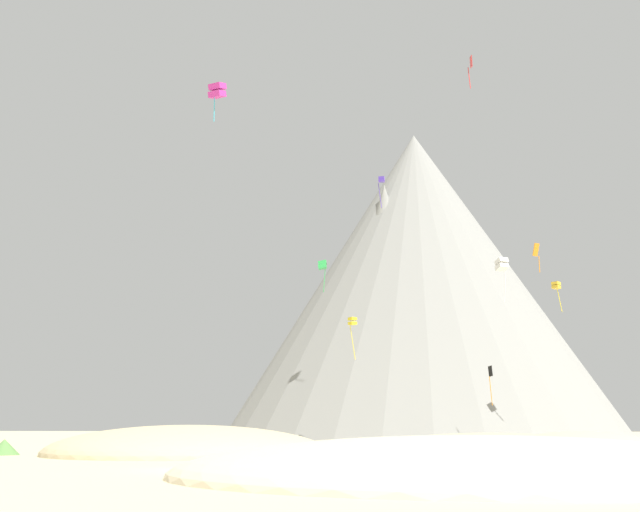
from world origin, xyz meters
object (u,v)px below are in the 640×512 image
Objects in this scene: bush_ridge_crest at (4,447)px; kite_gold_mid at (556,286)px; kite_indigo_high at (382,180)px; kite_white_mid at (502,265)px; bush_scatter_east at (278,452)px; kite_orange_mid at (536,252)px; rock_massif at (415,282)px; kite_magenta_high at (217,91)px; bush_far_left at (277,447)px; kite_yellow_mid at (352,322)px; kite_red_high at (471,65)px; kite_green_mid at (322,265)px; kite_black_low at (491,378)px.

bush_ridge_crest is 0.58× the size of kite_gold_mid.
kite_indigo_high is 22.91m from kite_white_mid.
kite_orange_mid reaches higher than bush_scatter_east.
rock_massif reaches higher than kite_magenta_high.
bush_far_left is at bearing 25.53° from kite_white_mid.
bush_ridge_crest is at bearing 112.57° from kite_yellow_mid.
kite_red_high is at bearing 53.49° from bush_scatter_east.
kite_orange_mid is at bearing -167.42° from kite_yellow_mid.
kite_indigo_high is 1.09× the size of kite_magenta_high.
kite_white_mid is (-2.80, 6.02, -0.01)m from kite_orange_mid.
bush_scatter_east is 0.03× the size of rock_massif.
kite_green_mid is 24.77m from kite_white_mid.
kite_green_mid is at bearing -147.45° from kite_gold_mid.
kite_indigo_high is (-16.39, 17.55, 14.40)m from kite_orange_mid.
bush_ridge_crest is 0.41× the size of kite_yellow_mid.
kite_orange_mid is (6.29, 5.84, -18.43)m from kite_red_high.
kite_white_mid is at bearing 109.27° from kite_orange_mid.
kite_red_high is 0.99× the size of kite_gold_mid.
kite_gold_mid reaches higher than bush_far_left.
bush_scatter_east is 56.10m from kite_indigo_high.
bush_far_left reaches higher than bush_scatter_east.
kite_magenta_high is at bearing 116.51° from kite_yellow_mid.
kite_red_high is at bearing 46.34° from kite_white_mid.
kite_black_low is (12.66, -2.58, -26.33)m from kite_indigo_high.
bush_ridge_crest is 0.49× the size of kite_indigo_high.
kite_white_mid is at bearing 59.87° from bush_scatter_east.
bush_scatter_east is 46.40m from kite_black_low.
kite_indigo_high reaches higher than kite_white_mid.
kite_gold_mid is 11.14m from kite_white_mid.
kite_orange_mid reaches higher than bush_far_left.
bush_far_left is at bearing -30.10° from kite_magenta_high.
bush_scatter_east is at bearing 179.46° from kite_green_mid.
kite_green_mid is at bearing 93.03° from bush_scatter_east.
kite_orange_mid is at bearing 39.16° from kite_magenta_high.
kite_magenta_high reaches higher than kite_black_low.
kite_orange_mid is 36.21m from kite_magenta_high.
kite_indigo_high reaches higher than kite_orange_mid.
kite_white_mid is at bearing 142.10° from kite_indigo_high.
kite_orange_mid is 6.64m from kite_white_mid.
kite_yellow_mid is (-8.24, -34.69, -11.61)m from rock_massif.
bush_far_left is 41.35m from kite_black_low.
bush_scatter_east is at bearing -134.80° from kite_orange_mid.
rock_massif is at bearing -95.34° from kite_indigo_high.
kite_red_high reaches higher than bush_scatter_east.
rock_massif reaches higher than bush_ridge_crest.
bush_ridge_crest is at bearing -110.65° from rock_massif.
bush_scatter_east is 81.42m from rock_massif.
kite_orange_mid is 0.71× the size of kite_indigo_high.
kite_green_mid is 32.33m from kite_magenta_high.
kite_white_mid is at bearing 52.80° from bush_far_left.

